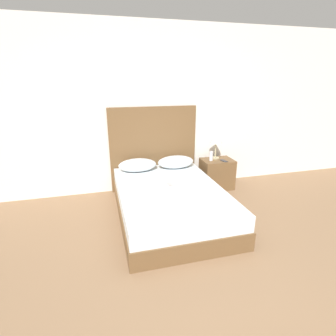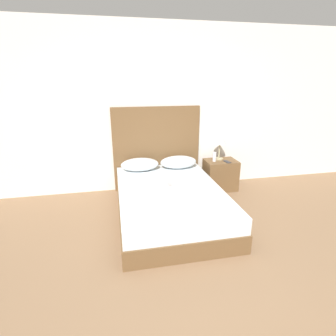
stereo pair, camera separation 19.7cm
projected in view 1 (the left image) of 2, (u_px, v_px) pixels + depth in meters
The scene contains 11 objects.
ground_plane at pixel (225, 299), 2.32m from camera, with size 16.00×16.00×0.00m, color #8C6B4C.
wall_back at pixel (156, 110), 4.35m from camera, with size 10.00×0.06×2.70m.
bed at pixel (170, 202), 3.66m from camera, with size 1.41×2.06×0.44m.
headboard at pixel (154, 149), 4.47m from camera, with size 1.48×0.05×1.42m.
pillow_left at pixel (138, 165), 4.21m from camera, with size 0.61×0.37×0.20m.
pillow_right at pixel (176, 162), 4.37m from camera, with size 0.61×0.37×0.20m.
phone_on_bed at pixel (170, 185), 3.68m from camera, with size 0.07×0.15×0.01m.
nightstand at pixel (217, 174), 4.62m from camera, with size 0.54×0.40×0.52m.
table_lamp at pixel (216, 140), 4.49m from camera, with size 0.21×0.21×0.44m.
phone_on_nightstand at pixel (224, 161), 4.46m from camera, with size 0.09×0.16×0.01m.
toiletry_bottle at pixel (211, 156), 4.46m from camera, with size 0.06×0.06×0.16m.
Camera 1 is at (-0.96, -1.62, 1.85)m, focal length 28.00 mm.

